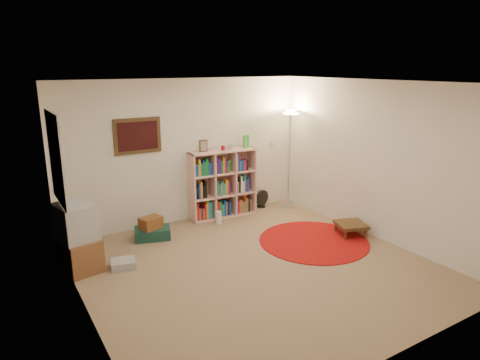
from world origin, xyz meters
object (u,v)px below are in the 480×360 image
object	(u,v)px
side_table	(351,225)
floor_fan	(262,199)
tv_stand	(78,238)
bookshelf	(222,185)
suitcase	(153,233)
floor_lamp	(290,127)

from	to	relation	value
side_table	floor_fan	bearing A→B (deg)	102.95
tv_stand	side_table	world-z (taller)	tv_stand
bookshelf	floor_fan	world-z (taller)	bookshelf
suitcase	tv_stand	bearing A→B (deg)	-139.51
floor_fan	side_table	world-z (taller)	floor_fan
tv_stand	suitcase	world-z (taller)	tv_stand
bookshelf	tv_stand	xyz separation A→B (m)	(-2.70, -0.85, -0.15)
floor_lamp	suitcase	distance (m)	3.23
floor_fan	side_table	bearing A→B (deg)	-92.05
floor_fan	suitcase	xyz separation A→B (m)	(-2.39, -0.37, -0.09)
bookshelf	suitcase	bearing A→B (deg)	-163.32
floor_lamp	tv_stand	bearing A→B (deg)	-171.07
bookshelf	floor_fan	size ratio (longest dim) A/B	4.25
bookshelf	suitcase	size ratio (longest dim) A/B	2.33
tv_stand	floor_lamp	bearing A→B (deg)	-2.74
floor_lamp	tv_stand	size ratio (longest dim) A/B	2.03
floor_fan	tv_stand	bearing A→B (deg)	178.47
bookshelf	tv_stand	size ratio (longest dim) A/B	1.59
bookshelf	floor_lamp	xyz separation A→B (m)	(1.39, -0.20, 0.97)
bookshelf	side_table	world-z (taller)	bookshelf
floor_fan	suitcase	distance (m)	2.42
floor_lamp	floor_fan	world-z (taller)	floor_lamp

